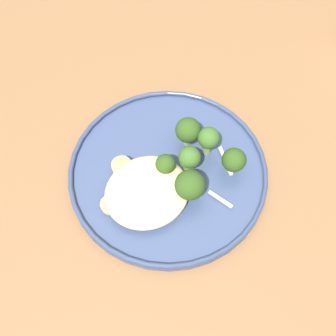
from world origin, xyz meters
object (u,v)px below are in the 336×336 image
broccoli_floret_beside_noodles (166,165)px  seared_scallop_left_edge (164,165)px  broccoli_floret_tall_stalk (234,160)px  dinner_plate (168,172)px  broccoli_floret_right_tilted (188,160)px  seared_scallop_right_edge (122,166)px  broccoli_floret_near_rim (190,185)px  broccoli_floret_split_head (209,139)px  broccoli_floret_rear_charred (187,129)px  seared_scallop_rear_pale (153,199)px  seared_scallop_front_small (110,205)px  seared_scallop_center_golden (140,216)px

broccoli_floret_beside_noodles → seared_scallop_left_edge: bearing=67.2°
broccoli_floret_tall_stalk → broccoli_floret_beside_noodles: (-0.08, 0.05, 0.00)m
dinner_plate → broccoli_floret_tall_stalk: broccoli_floret_tall_stalk is taller
broccoli_floret_tall_stalk → broccoli_floret_right_tilted: bearing=147.1°
broccoli_floret_right_tilted → broccoli_floret_beside_noodles: 0.03m
seared_scallop_right_edge → broccoli_floret_near_rim: 0.11m
broccoli_floret_split_head → broccoli_floret_rear_charred: size_ratio=1.00×
seared_scallop_rear_pale → dinner_plate: bearing=33.5°
dinner_plate → seared_scallop_left_edge: bearing=106.8°
broccoli_floret_tall_stalk → seared_scallop_right_edge: bearing=145.9°
dinner_plate → broccoli_floret_rear_charred: broccoli_floret_rear_charred is taller
seared_scallop_right_edge → broccoli_floret_near_rim: size_ratio=0.51×
broccoli_floret_near_rim → broccoli_floret_beside_noodles: bearing=99.7°
seared_scallop_left_edge → broccoli_floret_tall_stalk: broccoli_floret_tall_stalk is taller
seared_scallop_front_small → broccoli_floret_split_head: (0.17, -0.00, 0.02)m
seared_scallop_right_edge → broccoli_floret_rear_charred: broccoli_floret_rear_charred is taller
seared_scallop_right_edge → broccoli_floret_tall_stalk: broccoli_floret_tall_stalk is taller
broccoli_floret_split_head → seared_scallop_rear_pale: bearing=-167.1°
broccoli_floret_split_head → broccoli_floret_tall_stalk: bearing=-77.3°
broccoli_floret_split_head → broccoli_floret_rear_charred: 0.04m
seared_scallop_left_edge → broccoli_floret_right_tilted: bearing=-41.0°
seared_scallop_front_small → broccoli_floret_rear_charred: broccoli_floret_rear_charred is taller
seared_scallop_left_edge → broccoli_floret_tall_stalk: size_ratio=0.48×
broccoli_floret_near_rim → broccoli_floret_beside_noodles: broccoli_floret_near_rim is taller
seared_scallop_left_edge → seared_scallop_center_golden: (-0.07, -0.05, 0.00)m
seared_scallop_center_golden → broccoli_floret_right_tilted: 0.10m
seared_scallop_rear_pale → broccoli_floret_beside_noodles: bearing=34.8°
seared_scallop_left_edge → broccoli_floret_rear_charred: 0.06m
seared_scallop_center_golden → broccoli_floret_near_rim: size_ratio=0.44×
broccoli_floret_right_tilted → broccoli_floret_tall_stalk: broccoli_floret_right_tilted is taller
dinner_plate → seared_scallop_rear_pale: 0.06m
broccoli_floret_right_tilted → broccoli_floret_beside_noodles: size_ratio=1.16×
broccoli_floret_near_rim → broccoli_floret_beside_noodles: (-0.01, 0.05, -0.01)m
seared_scallop_center_golden → broccoli_floret_beside_noodles: size_ratio=0.55×
broccoli_floret_right_tilted → dinner_plate: bearing=146.8°
seared_scallop_left_edge → seared_scallop_rear_pale: size_ratio=0.81×
seared_scallop_left_edge → seared_scallop_front_small: bearing=-174.0°
broccoli_floret_split_head → broccoli_floret_near_rim: 0.08m
seared_scallop_rear_pale → broccoli_floret_tall_stalk: bearing=-9.4°
seared_scallop_rear_pale → broccoli_floret_right_tilted: (0.07, 0.01, 0.02)m
broccoli_floret_tall_stalk → seared_scallop_rear_pale: bearing=170.6°
seared_scallop_center_golden → seared_scallop_front_small: (-0.03, 0.04, -0.00)m
seared_scallop_front_small → broccoli_floret_rear_charred: (0.15, 0.03, 0.02)m
broccoli_floret_tall_stalk → broccoli_floret_rear_charred: 0.08m
dinner_plate → broccoli_floret_right_tilted: size_ratio=5.43×
broccoli_floret_beside_noodles → seared_scallop_rear_pale: bearing=-145.2°
seared_scallop_front_small → broccoli_floret_near_rim: 0.11m
dinner_plate → broccoli_floret_rear_charred: bearing=28.8°
broccoli_floret_right_tilted → broccoli_floret_beside_noodles: (-0.03, 0.01, -0.00)m
seared_scallop_rear_pale → broccoli_floret_near_rim: (0.05, -0.02, 0.02)m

